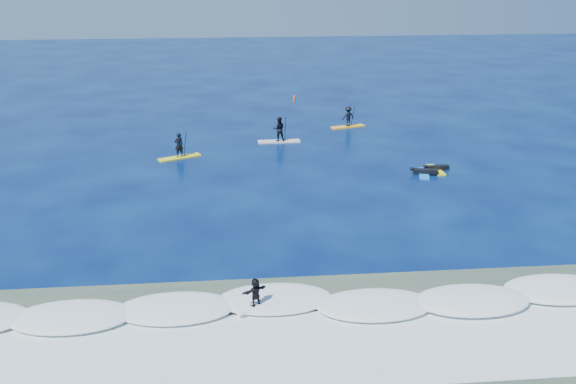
{
  "coord_description": "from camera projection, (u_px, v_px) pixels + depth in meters",
  "views": [
    {
      "loc": [
        -4.6,
        -32.67,
        13.45
      ],
      "look_at": [
        -1.38,
        1.7,
        0.6
      ],
      "focal_mm": 40.0,
      "sensor_mm": 36.0,
      "label": 1
    }
  ],
  "objects": [
    {
      "name": "ground",
      "position": [
        316.0,
        212.0,
        35.57
      ],
      "size": [
        160.0,
        160.0,
        0.0
      ],
      "primitive_type": "plane",
      "color": "#030D3F",
      "rests_on": "ground"
    },
    {
      "name": "shallow_water",
      "position": [
        369.0,
        362.0,
        22.51
      ],
      "size": [
        90.0,
        13.0,
        0.01
      ],
      "primitive_type": "cube",
      "color": "#34473A",
      "rests_on": "ground"
    },
    {
      "name": "breaking_wave",
      "position": [
        348.0,
        304.0,
        26.24
      ],
      "size": [
        40.0,
        6.0,
        0.3
      ],
      "primitive_type": "cube",
      "color": "white",
      "rests_on": "ground"
    },
    {
      "name": "whitewater",
      "position": [
        363.0,
        345.0,
        23.44
      ],
      "size": [
        34.0,
        5.0,
        0.02
      ],
      "primitive_type": "cube",
      "color": "silver",
      "rests_on": "ground"
    },
    {
      "name": "sup_paddler_left",
      "position": [
        179.0,
        149.0,
        44.73
      ],
      "size": [
        3.04,
        1.97,
        2.11
      ],
      "rotation": [
        0.0,
        0.0,
        0.45
      ],
      "color": "yellow",
      "rests_on": "ground"
    },
    {
      "name": "sup_paddler_center",
      "position": [
        279.0,
        131.0,
        48.5
      ],
      "size": [
        3.22,
        0.88,
        2.25
      ],
      "rotation": [
        0.0,
        0.0,
        0.02
      ],
      "color": "silver",
      "rests_on": "ground"
    },
    {
      "name": "sup_paddler_right",
      "position": [
        348.0,
        118.0,
        52.7
      ],
      "size": [
        2.94,
        1.53,
        2.0
      ],
      "rotation": [
        0.0,
        0.0,
        0.3
      ],
      "color": "yellow",
      "rests_on": "ground"
    },
    {
      "name": "prone_paddler_near",
      "position": [
        436.0,
        168.0,
        42.31
      ],
      "size": [
        1.74,
        2.21,
        0.46
      ],
      "rotation": [
        0.0,
        0.0,
        1.64
      ],
      "color": "#FBFF1B",
      "rests_on": "ground"
    },
    {
      "name": "prone_paddler_far",
      "position": [
        424.0,
        172.0,
        41.57
      ],
      "size": [
        1.82,
        2.37,
        0.48
      ],
      "rotation": [
        0.0,
        0.0,
        1.33
      ],
      "color": "blue",
      "rests_on": "ground"
    },
    {
      "name": "wave_surfer",
      "position": [
        256.0,
        294.0,
        25.46
      ],
      "size": [
        1.78,
        1.3,
        1.28
      ],
      "rotation": [
        0.0,
        0.0,
        0.52
      ],
      "color": "white",
      "rests_on": "breaking_wave"
    },
    {
      "name": "marker_buoy",
      "position": [
        294.0,
        98.0,
        62.51
      ],
      "size": [
        0.26,
        0.26,
        0.62
      ],
      "rotation": [
        0.0,
        0.0,
        -0.28
      ],
      "color": "#F25315",
      "rests_on": "ground"
    }
  ]
}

